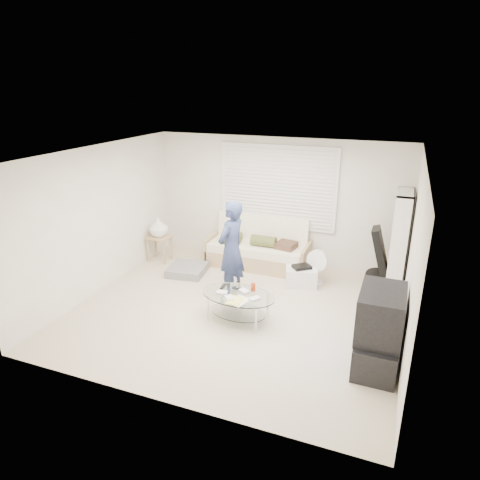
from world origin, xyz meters
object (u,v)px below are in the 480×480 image
at_px(futon_sofa, 258,250).
at_px(coffee_table, 238,299).
at_px(bookshelf, 399,242).
at_px(tv_unit, 379,330).

height_order(futon_sofa, coffee_table, futon_sofa).
xyz_separation_m(bookshelf, coffee_table, (-2.19, -1.95, -0.54)).
xyz_separation_m(bookshelf, tv_unit, (-0.13, -2.37, -0.37)).
height_order(bookshelf, tv_unit, bookshelf).
bearing_deg(coffee_table, bookshelf, 41.73).
bearing_deg(bookshelf, coffee_table, -138.27).
bearing_deg(coffee_table, tv_unit, -11.46).
xyz_separation_m(tv_unit, coffee_table, (-2.06, 0.42, -0.17)).
bearing_deg(tv_unit, bookshelf, 86.97).
bearing_deg(futon_sofa, coffee_table, -79.50).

